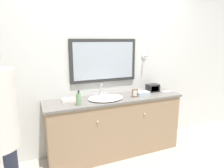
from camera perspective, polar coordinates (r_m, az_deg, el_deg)
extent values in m
plane|color=#9E998E|center=(2.96, 3.17, -21.50)|extent=(14.00, 14.00, 0.00)
cube|color=silver|center=(3.01, -1.29, 5.19)|extent=(8.00, 0.06, 2.55)
cube|color=#282828|center=(2.92, -2.32, 6.68)|extent=(1.00, 0.04, 0.62)
cube|color=#9EA8B2|center=(2.91, -2.18, 6.64)|extent=(0.91, 0.01, 0.53)
cylinder|color=silver|center=(3.23, 9.18, 7.91)|extent=(0.09, 0.01, 0.09)
cylinder|color=silver|center=(3.19, 9.66, 7.83)|extent=(0.02, 0.10, 0.02)
cylinder|color=white|center=(3.14, 10.20, 9.03)|extent=(0.02, 0.02, 0.14)
cube|color=#937556|center=(2.99, 0.81, -12.06)|extent=(1.92, 0.47, 0.83)
cube|color=#66605B|center=(2.84, 0.84, -4.16)|extent=(1.98, 0.50, 0.03)
sphere|color=silver|center=(2.57, -4.14, -10.68)|extent=(0.02, 0.02, 0.02)
sphere|color=silver|center=(2.85, 9.32, -8.46)|extent=(0.02, 0.02, 0.02)
ellipsoid|color=white|center=(2.75, -1.81, -3.99)|extent=(0.49, 0.38, 0.03)
cylinder|color=silver|center=(2.94, -3.26, -2.97)|extent=(0.06, 0.06, 0.03)
cylinder|color=silver|center=(2.92, -3.29, -1.38)|extent=(0.02, 0.02, 0.14)
cylinder|color=silver|center=(2.87, -3.07, -0.20)|extent=(0.02, 0.07, 0.02)
cylinder|color=white|center=(2.92, -4.66, -2.84)|extent=(0.06, 0.02, 0.02)
cylinder|color=white|center=(2.96, -1.90, -2.55)|extent=(0.05, 0.02, 0.02)
cylinder|color=#709966|center=(2.52, -9.51, -4.35)|extent=(0.06, 0.06, 0.15)
cylinder|color=black|center=(2.50, -9.59, -2.29)|extent=(0.02, 0.02, 0.04)
cube|color=black|center=(2.48, -9.54, -1.97)|extent=(0.02, 0.03, 0.01)
cube|color=black|center=(3.20, 11.55, -1.11)|extent=(0.19, 0.13, 0.12)
cube|color=black|center=(3.15, 12.18, -1.36)|extent=(0.14, 0.01, 0.08)
cube|color=brown|center=(2.86, 6.54, -2.62)|extent=(0.09, 0.01, 0.12)
cube|color=beige|center=(2.85, 6.60, -2.66)|extent=(0.06, 0.00, 0.08)
cube|color=silver|center=(2.72, -12.35, -4.46)|extent=(0.18, 0.11, 0.04)
cube|color=#A8B7C6|center=(2.98, 8.72, -2.66)|extent=(0.19, 0.13, 0.05)
cube|color=#ADADB2|center=(3.25, 15.15, -2.11)|extent=(0.15, 0.10, 0.01)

